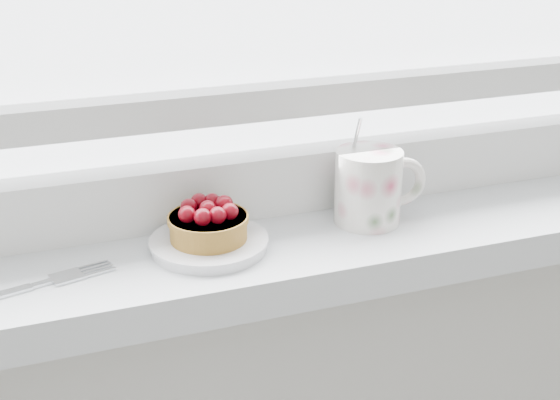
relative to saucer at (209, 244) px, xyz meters
name	(u,v)px	position (x,y,z in m)	size (l,w,h in m)	color
saucer	(209,244)	(0.00, 0.00, 0.00)	(0.12, 0.12, 0.01)	silver
raspberry_tart	(208,222)	(0.00, 0.00, 0.02)	(0.08, 0.08, 0.04)	brown
floral_mug	(371,185)	(0.19, 0.01, 0.04)	(0.11, 0.08, 0.12)	silver
fork	(14,291)	(-0.20, -0.03, 0.00)	(0.19, 0.06, 0.00)	silver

